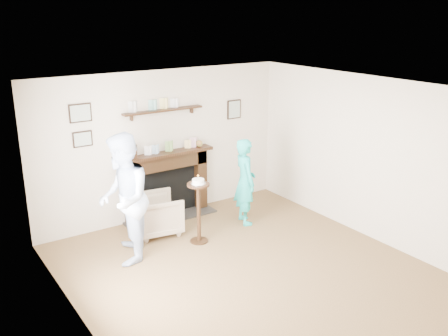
{
  "coord_description": "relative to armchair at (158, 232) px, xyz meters",
  "views": [
    {
      "loc": [
        -3.65,
        -4.78,
        3.43
      ],
      "look_at": [
        0.17,
        0.9,
        1.24
      ],
      "focal_mm": 40.0,
      "sensor_mm": 36.0,
      "label": 1
    }
  ],
  "objects": [
    {
      "name": "armchair",
      "position": [
        0.0,
        0.0,
        0.0
      ],
      "size": [
        0.8,
        0.78,
        0.64
      ],
      "primitive_type": "imported",
      "rotation": [
        0.0,
        0.0,
        1.42
      ],
      "color": "tan",
      "rests_on": "ground"
    },
    {
      "name": "man",
      "position": [
        -0.77,
        -0.56,
        0.0
      ],
      "size": [
        1.02,
        1.11,
        1.85
      ],
      "primitive_type": "imported",
      "rotation": [
        0.0,
        0.0,
        -2.01
      ],
      "color": "#C8DFFA",
      "rests_on": "ground"
    },
    {
      "name": "room_shell",
      "position": [
        0.45,
        -1.19,
        1.62
      ],
      "size": [
        4.54,
        5.02,
        2.52
      ],
      "color": "beige",
      "rests_on": "ground"
    },
    {
      "name": "ground",
      "position": [
        0.45,
        -1.88,
        0.0
      ],
      "size": [
        5.0,
        5.0,
        0.0
      ],
      "primitive_type": "plane",
      "color": "brown",
      "rests_on": "ground"
    },
    {
      "name": "woman",
      "position": [
        1.4,
        -0.44,
        0.0
      ],
      "size": [
        0.47,
        0.6,
        1.45
      ],
      "primitive_type": "imported",
      "rotation": [
        0.0,
        0.0,
        1.31
      ],
      "color": "#1FB497",
      "rests_on": "ground"
    },
    {
      "name": "pedestal_table",
      "position": [
        0.38,
        -0.65,
        0.67
      ],
      "size": [
        0.34,
        0.34,
        1.08
      ],
      "color": "black",
      "rests_on": "ground"
    }
  ]
}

